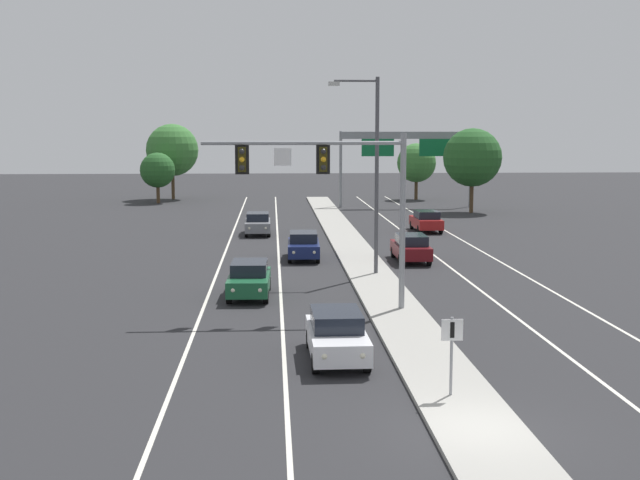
# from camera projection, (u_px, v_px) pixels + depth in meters

# --- Properties ---
(ground_plane) EXTENTS (260.00, 260.00, 0.00)m
(ground_plane) POSITION_uv_depth(u_px,v_px,m) (478.00, 433.00, 20.22)
(ground_plane) COLOR #28282B
(median_island) EXTENTS (2.40, 110.00, 0.15)m
(median_island) POSITION_uv_depth(u_px,v_px,m) (382.00, 290.00, 38.03)
(median_island) COLOR #9E9B93
(median_island) RESTS_ON ground
(lane_stripe_oncoming_center) EXTENTS (0.14, 100.00, 0.01)m
(lane_stripe_oncoming_center) POSITION_uv_depth(u_px,v_px,m) (279.00, 268.00, 44.70)
(lane_stripe_oncoming_center) COLOR silver
(lane_stripe_oncoming_center) RESTS_ON ground
(lane_stripe_receding_center) EXTENTS (0.14, 100.00, 0.01)m
(lane_stripe_receding_center) POSITION_uv_depth(u_px,v_px,m) (449.00, 267.00, 45.24)
(lane_stripe_receding_center) COLOR silver
(lane_stripe_receding_center) RESTS_ON ground
(edge_stripe_left) EXTENTS (0.14, 100.00, 0.01)m
(edge_stripe_left) POSITION_uv_depth(u_px,v_px,m) (219.00, 269.00, 44.50)
(edge_stripe_left) COLOR silver
(edge_stripe_left) RESTS_ON ground
(edge_stripe_right) EXTENTS (0.14, 100.00, 0.01)m
(edge_stripe_right) POSITION_uv_depth(u_px,v_px,m) (508.00, 266.00, 45.43)
(edge_stripe_right) COLOR silver
(edge_stripe_right) RESTS_ON ground
(overhead_signal_mast) EXTENTS (8.26, 0.44, 7.20)m
(overhead_signal_mast) POSITION_uv_depth(u_px,v_px,m) (338.00, 182.00, 33.06)
(overhead_signal_mast) COLOR gray
(overhead_signal_mast) RESTS_ON median_island
(median_sign_post) EXTENTS (0.60, 0.10, 2.20)m
(median_sign_post) POSITION_uv_depth(u_px,v_px,m) (452.00, 344.00, 22.46)
(median_sign_post) COLOR gray
(median_sign_post) RESTS_ON median_island
(street_lamp_median) EXTENTS (2.58, 0.28, 10.00)m
(street_lamp_median) POSITION_uv_depth(u_px,v_px,m) (372.00, 164.00, 41.61)
(street_lamp_median) COLOR #4C4C51
(street_lamp_median) RESTS_ON median_island
(car_oncoming_white) EXTENTS (1.87, 4.49, 1.58)m
(car_oncoming_white) POSITION_uv_depth(u_px,v_px,m) (337.00, 335.00, 26.67)
(car_oncoming_white) COLOR silver
(car_oncoming_white) RESTS_ON ground
(car_oncoming_green) EXTENTS (1.93, 4.51, 1.58)m
(car_oncoming_green) POSITION_uv_depth(u_px,v_px,m) (249.00, 279.00, 36.91)
(car_oncoming_green) COLOR #195633
(car_oncoming_green) RESTS_ON ground
(car_oncoming_navy) EXTENTS (1.91, 4.51, 1.58)m
(car_oncoming_navy) POSITION_uv_depth(u_px,v_px,m) (303.00, 245.00, 47.87)
(car_oncoming_navy) COLOR #141E4C
(car_oncoming_navy) RESTS_ON ground
(car_oncoming_grey) EXTENTS (1.85, 4.48, 1.58)m
(car_oncoming_grey) POSITION_uv_depth(u_px,v_px,m) (258.00, 223.00, 59.41)
(car_oncoming_grey) COLOR slate
(car_oncoming_grey) RESTS_ON ground
(car_receding_darkred) EXTENTS (1.85, 4.48, 1.58)m
(car_receding_darkred) POSITION_uv_depth(u_px,v_px,m) (411.00, 247.00, 46.92)
(car_receding_darkred) COLOR #5B0F14
(car_receding_darkred) RESTS_ON ground
(car_receding_red) EXTENTS (1.87, 4.49, 1.58)m
(car_receding_red) POSITION_uv_depth(u_px,v_px,m) (426.00, 221.00, 61.21)
(car_receding_red) COLOR maroon
(car_receding_red) RESTS_ON ground
(highway_sign_gantry) EXTENTS (13.28, 0.42, 7.50)m
(highway_sign_gantry) POSITION_uv_depth(u_px,v_px,m) (406.00, 145.00, 80.64)
(highway_sign_gantry) COLOR gray
(highway_sign_gantry) RESTS_ON ground
(tree_far_left_b) EXTENTS (5.76, 5.76, 8.33)m
(tree_far_left_b) POSITION_uv_depth(u_px,v_px,m) (172.00, 150.00, 90.27)
(tree_far_left_b) COLOR #4C3823
(tree_far_left_b) RESTS_ON ground
(tree_far_right_c) EXTENTS (4.29, 4.29, 6.21)m
(tree_far_right_c) POSITION_uv_depth(u_px,v_px,m) (416.00, 163.00, 90.03)
(tree_far_right_c) COLOR #4C3823
(tree_far_right_c) RESTS_ON ground
(tree_far_left_c) EXTENTS (3.66, 3.66, 5.30)m
(tree_far_left_c) POSITION_uv_depth(u_px,v_px,m) (158.00, 170.00, 85.46)
(tree_far_left_c) COLOR #4C3823
(tree_far_left_c) RESTS_ON ground
(tree_far_right_b) EXTENTS (5.38, 5.38, 7.78)m
(tree_far_right_b) POSITION_uv_depth(u_px,v_px,m) (472.00, 158.00, 75.20)
(tree_far_right_b) COLOR #4C3823
(tree_far_right_b) RESTS_ON ground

